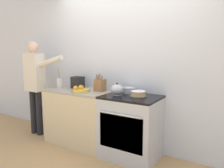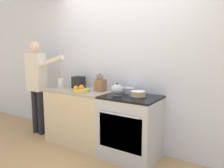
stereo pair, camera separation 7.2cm
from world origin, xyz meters
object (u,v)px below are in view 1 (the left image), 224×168
object	(u,v)px
knife_block	(100,85)
person_baker	(35,80)
utensil_crock	(60,82)
fruit_bowl	(80,90)
tea_kettle	(117,90)
stove_range	(131,127)
toaster	(78,82)
layer_cake	(138,94)
mixing_bowl	(129,90)

from	to	relation	value
knife_block	person_baker	distance (m)	1.28
utensil_crock	fruit_bowl	distance (m)	0.61
tea_kettle	utensil_crock	distance (m)	1.18
stove_range	person_baker	size ratio (longest dim) A/B	0.53
toaster	layer_cake	bearing A→B (deg)	-4.54
layer_cake	knife_block	world-z (taller)	knife_block
tea_kettle	mixing_bowl	bearing A→B (deg)	69.84
fruit_bowl	toaster	bearing A→B (deg)	136.86
utensil_crock	toaster	distance (m)	0.33
stove_range	toaster	size ratio (longest dim) A/B	4.47
person_baker	toaster	bearing A→B (deg)	10.46
mixing_bowl	toaster	size ratio (longest dim) A/B	1.01
layer_cake	knife_block	size ratio (longest dim) A/B	0.88
mixing_bowl	fruit_bowl	size ratio (longest dim) A/B	0.80
fruit_bowl	person_baker	world-z (taller)	person_baker
utensil_crock	fruit_bowl	xyz separation A→B (m)	(0.59, -0.15, -0.05)
mixing_bowl	utensil_crock	xyz separation A→B (m)	(-1.25, -0.16, 0.04)
tea_kettle	utensil_crock	xyz separation A→B (m)	(-1.18, 0.05, 0.01)
knife_block	fruit_bowl	xyz separation A→B (m)	(-0.20, -0.24, -0.06)
tea_kettle	utensil_crock	size ratio (longest dim) A/B	0.62
fruit_bowl	toaster	size ratio (longest dim) A/B	1.25
layer_cake	fruit_bowl	bearing A→B (deg)	-169.25
layer_cake	fruit_bowl	distance (m)	0.90
layer_cake	mixing_bowl	size ratio (longest dim) A/B	1.24
knife_block	person_baker	world-z (taller)	person_baker
knife_block	tea_kettle	bearing A→B (deg)	-18.41
utensil_crock	person_baker	size ratio (longest dim) A/B	0.21
mixing_bowl	person_baker	bearing A→B (deg)	-170.56
utensil_crock	person_baker	xyz separation A→B (m)	(-0.48, -0.13, 0.03)
mixing_bowl	toaster	xyz separation A→B (m)	(-0.94, -0.05, 0.05)
stove_range	knife_block	bearing A→B (deg)	170.82
toaster	knife_block	bearing A→B (deg)	-2.94
fruit_bowl	layer_cake	bearing A→B (deg)	10.75
layer_cake	knife_block	xyz separation A→B (m)	(-0.69, 0.07, 0.06)
stove_range	person_baker	xyz separation A→B (m)	(-1.86, -0.11, 0.56)
fruit_bowl	person_baker	size ratio (longest dim) A/B	0.15
mixing_bowl	fruit_bowl	bearing A→B (deg)	-154.59
stove_range	tea_kettle	bearing A→B (deg)	-170.74
mixing_bowl	utensil_crock	world-z (taller)	utensil_crock
layer_cake	person_baker	xyz separation A→B (m)	(-1.95, -0.14, 0.08)
fruit_bowl	tea_kettle	bearing A→B (deg)	10.35
layer_cake	toaster	world-z (taller)	toaster
tea_kettle	toaster	world-z (taller)	toaster
stove_range	layer_cake	distance (m)	0.49
tea_kettle	layer_cake	bearing A→B (deg)	11.53
layer_cake	tea_kettle	world-z (taller)	tea_kettle
tea_kettle	stove_range	bearing A→B (deg)	9.26
utensil_crock	mixing_bowl	bearing A→B (deg)	7.33
tea_kettle	fruit_bowl	bearing A→B (deg)	-169.65
tea_kettle	utensil_crock	bearing A→B (deg)	177.76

